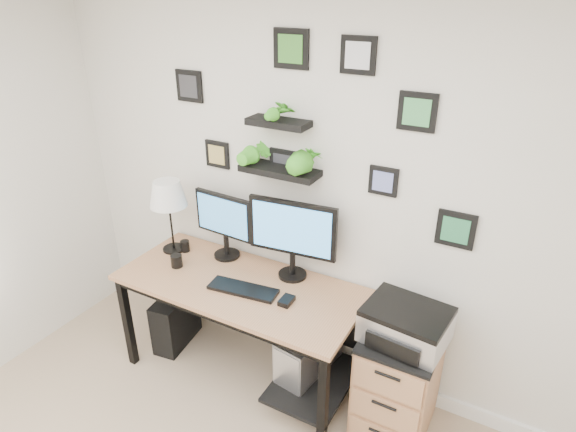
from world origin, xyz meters
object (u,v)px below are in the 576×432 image
Objects in this scene: pc_tower_grey at (309,361)px; pc_tower_black at (176,319)px; monitor_left at (224,221)px; mug at (177,261)px; table_lamp at (168,195)px; printer at (406,325)px; desk at (247,297)px; file_cabinet at (398,381)px; monitor_right at (292,233)px.

pc_tower_black is at bearing -177.54° from pc_tower_grey.
monitor_left is 5.44× the size of mug.
table_lamp reaches higher than printer.
mug is (-0.51, -0.07, 0.17)m from desk.
table_lamp is (-0.39, -0.10, 0.15)m from monitor_left.
file_cabinet is at bearing -6.04° from pc_tower_black.
mug is (-0.74, -0.27, -0.28)m from monitor_right.
pc_tower_grey is (1.12, -0.05, -0.93)m from table_lamp.
monitor_left is 0.70× the size of file_cabinet.
printer is at bearing -6.75° from monitor_left.
mug is at bearing -44.37° from table_lamp.
table_lamp is 6.12× the size of mug.
mug is at bearing -175.76° from printer.
pc_tower_black is (-0.14, 0.07, -0.59)m from mug.
table_lamp is 0.98m from pc_tower_black.
file_cabinet is (1.71, -0.04, -0.84)m from table_lamp.
printer reaches higher than pc_tower_black.
monitor_right is 0.86× the size of file_cabinet.
monitor_left is at bearing 173.97° from file_cabinet.
monitor_right reaches higher than mug.
printer reaches higher than pc_tower_grey.
file_cabinet is 0.44m from printer.
monitor_left reaches higher than pc_tower_grey.
monitor_right reaches higher than desk.
table_lamp is at bearing 178.78° from file_cabinet.
monitor_right is at bearing 169.14° from printer.
table_lamp is 1.02× the size of pc_tower_grey.
table_lamp is (-0.69, 0.09, 0.55)m from desk.
pc_tower_grey is at bearing -5.75° from pc_tower_black.
pc_tower_black is at bearing -177.83° from file_cabinet.
mug is at bearing -175.10° from file_cabinet.
desk reaches higher than pc_tower_grey.
printer is at bearing 4.24° from mug.
desk is at bearing -7.74° from pc_tower_black.
monitor_right is at bearing -0.35° from monitor_left.
desk is at bearing -177.74° from printer.
monitor_left is 0.90× the size of pc_tower_grey.
desk is 0.88m from table_lamp.
monitor_right is at bearing 40.50° from desk.
table_lamp is 1.10× the size of printer.
desk is at bearing -7.86° from table_lamp.
mug is 1.10m from pc_tower_grey.
monitor_left is 0.98× the size of printer.
printer is (1.03, 0.04, 0.15)m from desk.
monitor_right is 1.09× the size of table_lamp.
pc_tower_grey is at bearing 5.44° from desk.
monitor_right reaches higher than table_lamp.
monitor_left is at bearing 167.99° from pc_tower_grey.
monitor_left is at bearing 179.65° from monitor_right.
monitor_right reaches higher than monitor_left.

